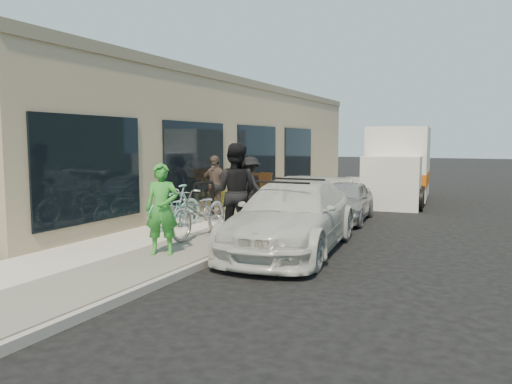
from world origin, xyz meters
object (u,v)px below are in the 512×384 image
(moving_truck, at_px, (398,168))
(bystander_b, at_px, (215,186))
(bike_rack, at_px, (204,196))
(bystander_a, at_px, (251,185))
(cruiser_bike_b, at_px, (172,211))
(cruiser_bike_c, at_px, (227,192))
(sandwich_board, at_px, (259,188))
(woman_rider, at_px, (162,209))
(sedan_silver, at_px, (345,201))
(man_standing, at_px, (235,192))
(sedan_white, at_px, (292,216))
(tandem_bike, at_px, (200,212))
(cruiser_bike_a, at_px, (175,206))

(moving_truck, relative_size, bystander_b, 3.40)
(bike_rack, relative_size, bystander_a, 0.61)
(cruiser_bike_b, bearing_deg, cruiser_bike_c, 95.64)
(sandwich_board, distance_m, woman_rider, 7.66)
(bystander_b, bearing_deg, sedan_silver, 30.83)
(woman_rider, xyz_separation_m, cruiser_bike_c, (-1.67, 5.40, -0.27))
(sedan_silver, xyz_separation_m, cruiser_bike_c, (-3.33, -0.62, 0.14))
(moving_truck, bearing_deg, man_standing, -104.06)
(woman_rider, relative_size, bystander_b, 1.00)
(woman_rider, bearing_deg, moving_truck, 54.62)
(bike_rack, relative_size, bystander_b, 0.58)
(sedan_white, xyz_separation_m, man_standing, (-1.15, -0.26, 0.46))
(tandem_bike, bearing_deg, moving_truck, 76.54)
(tandem_bike, height_order, bystander_a, bystander_a)
(sedan_silver, distance_m, man_standing, 4.51)
(tandem_bike, distance_m, woman_rider, 1.75)
(moving_truck, distance_m, cruiser_bike_c, 7.06)
(tandem_bike, relative_size, bystander_b, 1.24)
(cruiser_bike_a, distance_m, bystander_a, 3.04)
(sandwich_board, height_order, bystander_a, bystander_a)
(tandem_bike, xyz_separation_m, bystander_a, (-0.63, 3.71, 0.26))
(bystander_b, bearing_deg, cruiser_bike_c, 103.86)
(sedan_silver, bearing_deg, bystander_b, -158.50)
(bike_rack, height_order, bystander_a, bystander_a)
(sedan_white, distance_m, bystander_b, 4.10)
(man_standing, xyz_separation_m, bystander_a, (-1.49, 3.74, -0.20))
(moving_truck, height_order, bystander_a, moving_truck)
(bike_rack, bearing_deg, cruiser_bike_c, 94.51)
(man_standing, height_order, bystander_a, man_standing)
(bystander_b, bearing_deg, cruiser_bike_a, -83.32)
(sedan_white, distance_m, cruiser_bike_a, 3.19)
(moving_truck, height_order, man_standing, moving_truck)
(man_standing, bearing_deg, sedan_white, -178.36)
(bystander_a, bearing_deg, bystander_b, 88.51)
(man_standing, xyz_separation_m, bystander_b, (-2.09, 2.76, -0.17))
(man_standing, bearing_deg, cruiser_bike_c, -69.70)
(man_standing, bearing_deg, bystander_a, -79.21)
(man_standing, xyz_separation_m, cruiser_bike_b, (-1.93, 0.53, -0.56))
(sedan_white, bearing_deg, man_standing, -172.95)
(bike_rack, bearing_deg, bystander_b, 84.20)
(cruiser_bike_a, height_order, bystander_a, bystander_a)
(cruiser_bike_a, bearing_deg, moving_truck, 80.56)
(bike_rack, xyz_separation_m, sedan_white, (3.29, -2.01, -0.04))
(bike_rack, distance_m, tandem_bike, 2.58)
(cruiser_bike_b, bearing_deg, bystander_b, 93.98)
(woman_rider, height_order, cruiser_bike_b, woman_rider)
(tandem_bike, bearing_deg, cruiser_bike_b, 155.81)
(tandem_bike, bearing_deg, bystander_b, 115.12)
(man_standing, distance_m, cruiser_bike_b, 2.08)
(tandem_bike, bearing_deg, cruiser_bike_a, 148.37)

